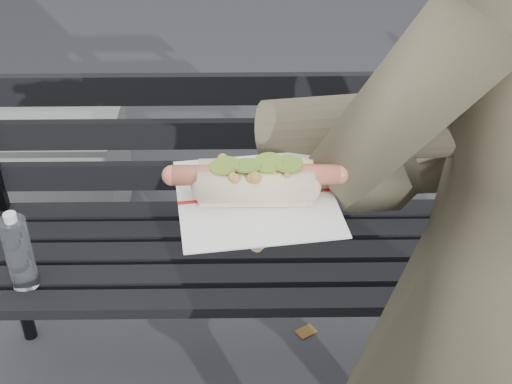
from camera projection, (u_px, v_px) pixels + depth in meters
park_bench at (238, 220)px, 1.85m from camera, size 1.50×0.44×0.88m
person at (502, 290)px, 1.09m from camera, size 0.74×0.59×1.79m
held_hotdog at (403, 140)px, 0.90m from camera, size 0.62×0.31×0.20m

